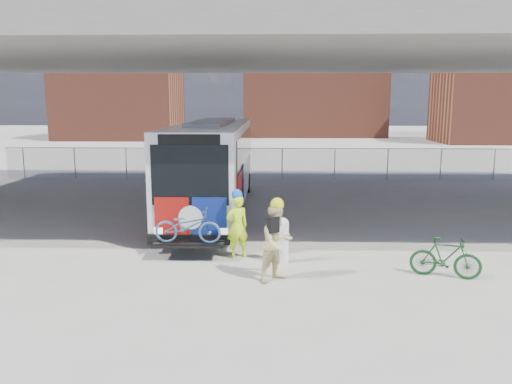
{
  "coord_description": "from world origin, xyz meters",
  "views": [
    {
      "loc": [
        0.29,
        -16.38,
        4.39
      ],
      "look_at": [
        -0.14,
        -0.86,
        1.6
      ],
      "focal_mm": 35.0,
      "sensor_mm": 36.0,
      "label": 1
    }
  ],
  "objects_px": {
    "bus": "(213,160)",
    "bike_parked": "(445,258)",
    "cyclist_hivis": "(237,225)",
    "bollard": "(282,239)",
    "cyclist_tan": "(277,242)"
  },
  "relations": [
    {
      "from": "bollard",
      "to": "cyclist_hivis",
      "type": "height_order",
      "value": "cyclist_hivis"
    },
    {
      "from": "bollard",
      "to": "cyclist_tan",
      "type": "relative_size",
      "value": 0.61
    },
    {
      "from": "bus",
      "to": "cyclist_hivis",
      "type": "height_order",
      "value": "bus"
    },
    {
      "from": "cyclist_tan",
      "to": "bike_parked",
      "type": "bearing_deg",
      "value": -35.44
    },
    {
      "from": "bollard",
      "to": "bike_parked",
      "type": "xyz_separation_m",
      "value": [
        4.1,
        -1.05,
        -0.17
      ]
    },
    {
      "from": "bike_parked",
      "to": "cyclist_tan",
      "type": "bearing_deg",
      "value": 112.11
    },
    {
      "from": "bus",
      "to": "bike_parked",
      "type": "bearing_deg",
      "value": -49.26
    },
    {
      "from": "bollard",
      "to": "bus",
      "type": "bearing_deg",
      "value": 111.34
    },
    {
      "from": "cyclist_tan",
      "to": "bike_parked",
      "type": "relative_size",
      "value": 1.21
    },
    {
      "from": "bollard",
      "to": "bike_parked",
      "type": "distance_m",
      "value": 4.24
    },
    {
      "from": "cyclist_hivis",
      "to": "bike_parked",
      "type": "relative_size",
      "value": 1.15
    },
    {
      "from": "bollard",
      "to": "bike_parked",
      "type": "relative_size",
      "value": 0.74
    },
    {
      "from": "bollard",
      "to": "bike_parked",
      "type": "bearing_deg",
      "value": -14.37
    },
    {
      "from": "cyclist_hivis",
      "to": "bike_parked",
      "type": "distance_m",
      "value": 5.62
    },
    {
      "from": "bus",
      "to": "cyclist_hivis",
      "type": "xyz_separation_m",
      "value": [
        1.37,
        -6.31,
        -1.15
      ]
    }
  ]
}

